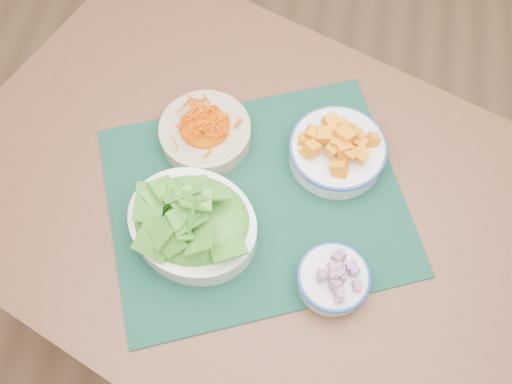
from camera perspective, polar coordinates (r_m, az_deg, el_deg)
ground at (r=1.87m, az=12.41°, el=-4.49°), size 4.00×4.00×0.00m
table at (r=1.13m, az=1.29°, el=-3.27°), size 1.42×1.19×0.75m
placemat at (r=1.05m, az=0.00°, el=-0.78°), size 0.66×0.61×0.00m
carrot_bowl at (r=1.08m, az=-5.13°, el=6.24°), size 0.18×0.18×0.07m
squash_bowl at (r=1.06m, az=8.21°, el=4.47°), size 0.23×0.23×0.09m
lettuce_bowl at (r=0.98m, az=-6.45°, el=-2.71°), size 0.29×0.27×0.11m
onion_bowl at (r=0.96m, az=7.76°, el=-8.49°), size 0.15×0.15×0.06m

